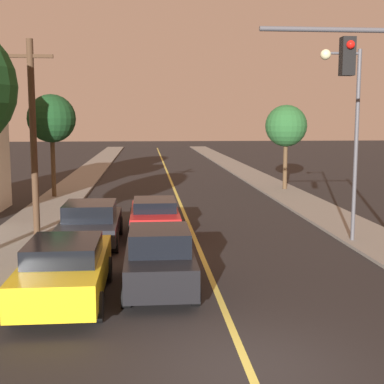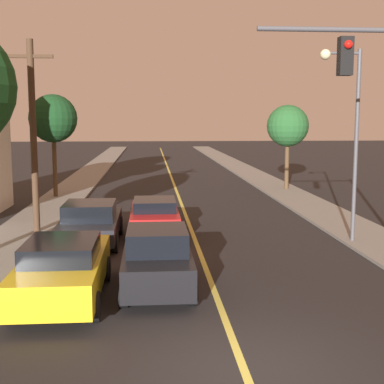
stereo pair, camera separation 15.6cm
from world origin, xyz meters
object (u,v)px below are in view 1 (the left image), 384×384
object	(u,v)px
tree_left_far	(52,119)
car_outer_lane_front	(66,269)
car_outer_lane_second	(91,222)
tree_right_near	(286,126)
car_near_lane_second	(155,214)
streetlamp_right	(348,119)
car_near_lane_front	(159,259)
utility_pole_left	(33,135)

from	to	relation	value
tree_left_far	car_outer_lane_front	bearing A→B (deg)	-79.67
car_outer_lane_second	tree_right_near	distance (m)	17.36
tree_left_far	tree_right_near	world-z (taller)	tree_left_far
car_near_lane_second	car_outer_lane_front	size ratio (longest dim) A/B	0.96
car_near_lane_second	streetlamp_right	bearing A→B (deg)	-19.57
car_outer_lane_front	streetlamp_right	bearing A→B (deg)	30.70
car_outer_lane_front	car_outer_lane_second	world-z (taller)	car_outer_lane_front
car_near_lane_front	streetlamp_right	bearing A→B (deg)	35.11
car_near_lane_second	car_outer_lane_front	bearing A→B (deg)	-106.56
car_near_lane_second	car_outer_lane_second	world-z (taller)	car_outer_lane_second
utility_pole_left	car_near_lane_second	bearing A→B (deg)	10.08
tree_right_near	car_outer_lane_second	bearing A→B (deg)	-128.22
streetlamp_right	tree_left_far	distance (m)	17.11
car_outer_lane_front	utility_pole_left	xyz separation A→B (m)	(-2.06, 6.94, 3.02)
streetlamp_right	tree_right_near	xyz separation A→B (m)	(1.57, 14.11, -0.42)
car_near_lane_second	tree_right_near	world-z (taller)	tree_right_near
utility_pole_left	tree_right_near	xyz separation A→B (m)	(12.61, 12.50, 0.16)
car_outer_lane_front	car_near_lane_front	bearing A→B (deg)	15.39
car_outer_lane_front	tree_right_near	xyz separation A→B (m)	(10.55, 19.44, 3.18)
car_outer_lane_second	streetlamp_right	world-z (taller)	streetlamp_right
car_near_lane_front	streetlamp_right	distance (m)	8.93
car_near_lane_front	utility_pole_left	world-z (taller)	utility_pole_left
streetlamp_right	car_outer_lane_second	bearing A→B (deg)	175.53
tree_left_far	tree_right_near	distance (m)	13.88
tree_left_far	tree_right_near	xyz separation A→B (m)	(13.72, 2.07, -0.44)
car_outer_lane_front	utility_pole_left	distance (m)	7.85
car_outer_lane_second	tree_left_far	world-z (taller)	tree_left_far
car_near_lane_front	streetlamp_right	size ratio (longest dim) A/B	0.62
streetlamp_right	tree_right_near	world-z (taller)	streetlamp_right
car_near_lane_second	car_outer_lane_second	distance (m)	2.84
car_near_lane_front	car_near_lane_second	distance (m)	7.09
car_outer_lane_front	car_outer_lane_second	xyz separation A→B (m)	(-0.00, 6.04, -0.03)
car_outer_lane_front	car_near_lane_second	bearing A→B (deg)	73.44
car_near_lane_second	car_outer_lane_front	world-z (taller)	car_outer_lane_front
streetlamp_right	tree_right_near	distance (m)	14.20
utility_pole_left	tree_left_far	world-z (taller)	utility_pole_left
car_outer_lane_second	car_near_lane_front	bearing A→B (deg)	-67.01
car_outer_lane_second	tree_right_near	bearing A→B (deg)	51.78
car_outer_lane_second	streetlamp_right	xyz separation A→B (m)	(8.99, -0.70, 3.62)
car_near_lane_front	utility_pole_left	size ratio (longest dim) A/B	0.58
tree_right_near	streetlamp_right	bearing A→B (deg)	-96.33
car_near_lane_front	car_near_lane_second	size ratio (longest dim) A/B	0.89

